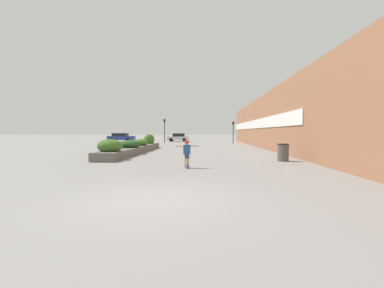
{
  "coord_description": "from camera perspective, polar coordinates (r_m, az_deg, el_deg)",
  "views": [
    {
      "loc": [
        1.31,
        -6.3,
        1.71
      ],
      "look_at": [
        0.26,
        12.51,
        0.82
      ],
      "focal_mm": 24.0,
      "sensor_mm": 36.0,
      "label": 1
    }
  ],
  "objects": [
    {
      "name": "planter_box",
      "position": [
        21.49,
        -12.68,
        -0.67
      ],
      "size": [
        1.58,
        13.72,
        1.49
      ],
      "color": "#605B54",
      "rests_on": "ground_plane"
    },
    {
      "name": "skateboard",
      "position": [
        12.24,
        -1.17,
        -5.01
      ],
      "size": [
        0.31,
        0.62,
        0.1
      ],
      "rotation": [
        0.0,
        0.0,
        0.26
      ],
      "color": "navy",
      "rests_on": "ground_plane"
    },
    {
      "name": "traffic_light_right",
      "position": [
        39.19,
        9.15,
        3.46
      ],
      "size": [
        0.28,
        0.3,
        3.28
      ],
      "color": "black",
      "rests_on": "ground_plane"
    },
    {
      "name": "car_center_left",
      "position": [
        46.52,
        -15.49,
        1.48
      ],
      "size": [
        4.51,
        2.06,
        1.51
      ],
      "rotation": [
        0.0,
        0.0,
        -1.57
      ],
      "color": "navy",
      "rests_on": "ground_plane"
    },
    {
      "name": "trash_bin",
      "position": [
        15.91,
        19.58,
        -1.77
      ],
      "size": [
        0.66,
        0.66,
        1.02
      ],
      "color": "#514C47",
      "rests_on": "ground_plane"
    },
    {
      "name": "car_leftmost",
      "position": [
        46.34,
        -3.07,
        1.51
      ],
      "size": [
        3.8,
        1.88,
        1.46
      ],
      "rotation": [
        0.0,
        0.0,
        1.57
      ],
      "color": "#BCBCC1",
      "rests_on": "ground_plane"
    },
    {
      "name": "skateboarder",
      "position": [
        12.16,
        -1.17,
        -1.4
      ],
      "size": [
        1.13,
        0.36,
        1.23
      ],
      "rotation": [
        0.0,
        0.0,
        0.26
      ],
      "color": "tan",
      "rests_on": "skateboard"
    },
    {
      "name": "traffic_light_left",
      "position": [
        39.12,
        -6.13,
        3.81
      ],
      "size": [
        0.28,
        0.3,
        3.66
      ],
      "color": "black",
      "rests_on": "ground_plane"
    },
    {
      "name": "ground_plane",
      "position": [
        6.66,
        -8.47,
        -12.21
      ],
      "size": [
        300.0,
        300.0,
        0.0
      ],
      "primitive_type": "plane",
      "color": "gray"
    },
    {
      "name": "building_wall_right",
      "position": [
        27.1,
        16.25,
        4.8
      ],
      "size": [
        0.67,
        47.32,
        5.52
      ],
      "color": "#9E6647",
      "rests_on": "ground_plane"
    }
  ]
}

